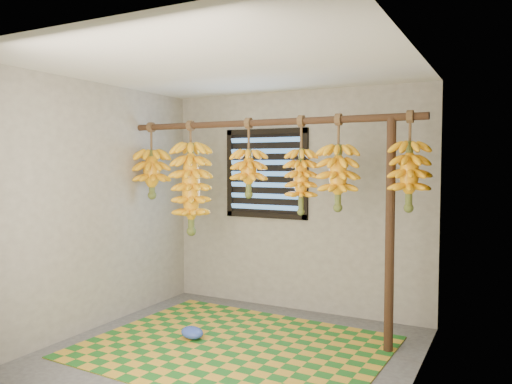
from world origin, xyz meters
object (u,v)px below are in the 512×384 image
Objects in this scene: banana_bunch_b at (191,188)px; banana_bunch_e at (338,177)px; banana_bunch_c at (249,173)px; banana_bunch_f at (409,176)px; banana_bunch_d at (301,181)px; support_post at (390,236)px; woven_mat at (234,347)px; plastic_bag at (192,333)px; banana_bunch_a at (152,174)px.

banana_bunch_b and banana_bunch_e have the same top height.
banana_bunch_b is 1.53× the size of banana_bunch_c.
banana_bunch_d is at bearing 180.00° from banana_bunch_f.
woven_mat is (-1.22, -0.52, -0.99)m from support_post.
banana_bunch_e is at bearing 180.00° from banana_bunch_f.
banana_bunch_b is (-0.36, 0.52, 1.30)m from plastic_bag.
woven_mat is at bearing -75.54° from banana_bunch_c.
banana_bunch_f is (1.51, -0.00, -0.01)m from banana_bunch_c.
plastic_bag is at bearing -120.86° from banana_bunch_c.
woven_mat is 2.06m from banana_bunch_a.
banana_bunch_a reaches higher than woven_mat.
banana_bunch_f is at bearing -0.00° from support_post.
banana_bunch_f reaches higher than plastic_bag.
plastic_bag is 0.32× the size of banana_bunch_a.
banana_bunch_a is at bearing 158.43° from woven_mat.
banana_bunch_b is at bearing 0.00° from banana_bunch_a.
banana_bunch_e is at bearing 180.00° from support_post.
banana_bunch_d reaches higher than plastic_bag.
banana_bunch_c is (0.67, 0.00, 0.17)m from banana_bunch_b.
plastic_bag is 0.30× the size of banana_bunch_e.
banana_bunch_f is at bearing 16.01° from plastic_bag.
banana_bunch_d is (0.86, 0.52, 1.39)m from plastic_bag.
woven_mat is at bearing -156.94° from support_post.
support_post is 7.92× the size of plastic_bag.
banana_bunch_a is at bearing -180.00° from banana_bunch_c.
banana_bunch_b is 1.29× the size of banana_bunch_d.
banana_bunch_b is at bearing 180.00° from support_post.
banana_bunch_b is (-2.03, 0.00, 0.36)m from support_post.
plastic_bag is 0.31× the size of banana_bunch_f.
banana_bunch_e is at bearing 0.00° from banana_bunch_d.
banana_bunch_a reaches higher than plastic_bag.
plastic_bag is (-1.67, -0.52, -0.94)m from support_post.
banana_bunch_f is (2.18, -0.00, 0.16)m from banana_bunch_b.
woven_mat is 2.17× the size of banana_bunch_b.
banana_bunch_c is at bearing 0.00° from banana_bunch_b.
banana_bunch_f is at bearing -0.00° from banana_bunch_b.
support_post is 1.45m from banana_bunch_c.
banana_bunch_c is 0.92× the size of banana_bunch_f.
banana_bunch_e is (0.76, 0.52, 1.49)m from woven_mat.
woven_mat is 1.66m from banana_bunch_b.
banana_bunch_d is (1.73, 0.00, -0.05)m from banana_bunch_a.
banana_bunch_e is (0.35, 0.00, 0.04)m from banana_bunch_d.
support_post is 2.64× the size of banana_bunch_c.
banana_bunch_f is at bearing -0.00° from banana_bunch_d.
banana_bunch_b is at bearing 180.00° from banana_bunch_f.
banana_bunch_e is at bearing 23.37° from plastic_bag.
banana_bunch_c and banana_bunch_f have the same top height.
banana_bunch_f is (2.69, 0.00, 0.01)m from banana_bunch_a.
plastic_bag is at bearing -163.99° from banana_bunch_f.
plastic_bag reaches higher than woven_mat.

